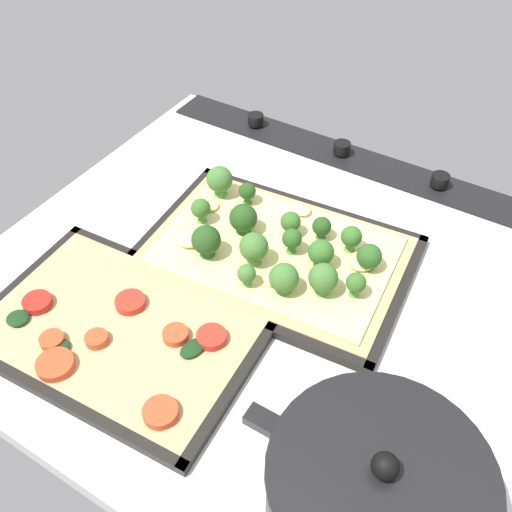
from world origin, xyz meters
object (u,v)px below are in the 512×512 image
object	(u,v)px
broccoli_pizza	(274,247)
cooking_pot	(374,496)
baking_tray_front	(275,257)
veggie_pizza_back	(119,330)
baking_tray_back	(121,331)

from	to	relation	value
broccoli_pizza	cooking_pot	distance (cm)	35.59
baking_tray_front	cooking_pot	world-z (taller)	cooking_pot
broccoli_pizza	veggie_pizza_back	bearing A→B (deg)	65.70
veggie_pizza_back	cooking_pot	xyz separation A→B (cm)	(-34.46, 4.15, 3.80)
broccoli_pizza	baking_tray_back	size ratio (longest dim) A/B	1.01
baking_tray_front	broccoli_pizza	world-z (taller)	broccoli_pizza
baking_tray_front	baking_tray_back	world-z (taller)	same
baking_tray_front	cooking_pot	distance (cm)	35.86
baking_tray_front	cooking_pot	xyz separation A→B (cm)	(-24.82, 25.49, 4.53)
baking_tray_front	cooking_pot	bearing A→B (deg)	134.24
baking_tray_front	cooking_pot	size ratio (longest dim) A/B	1.42
baking_tray_front	veggie_pizza_back	world-z (taller)	veggie_pizza_back
baking_tray_back	veggie_pizza_back	xyz separation A→B (cm)	(-0.17, 0.41, 0.73)
veggie_pizza_back	broccoli_pizza	bearing A→B (deg)	-114.30
cooking_pot	broccoli_pizza	bearing A→B (deg)	-45.44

